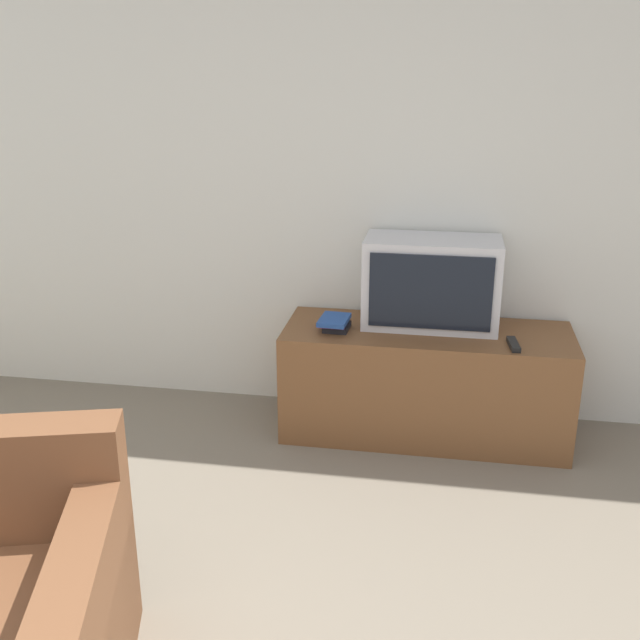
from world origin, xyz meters
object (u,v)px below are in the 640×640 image
object	(u,v)px
television	(431,282)
book_stack	(335,323)
tv_stand	(425,382)
remote_on_stand	(513,344)

from	to	relation	value
television	book_stack	xyz separation A→B (m)	(-0.46, -0.16, -0.19)
tv_stand	television	xyz separation A→B (m)	(0.00, 0.09, 0.50)
television	remote_on_stand	bearing A→B (deg)	-31.17
tv_stand	book_stack	size ratio (longest dim) A/B	7.07
tv_stand	television	distance (m)	0.51
book_stack	tv_stand	bearing A→B (deg)	8.48
tv_stand	book_stack	world-z (taller)	book_stack
television	book_stack	bearing A→B (deg)	-161.13
tv_stand	book_stack	bearing A→B (deg)	-171.52
book_stack	remote_on_stand	distance (m)	0.86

